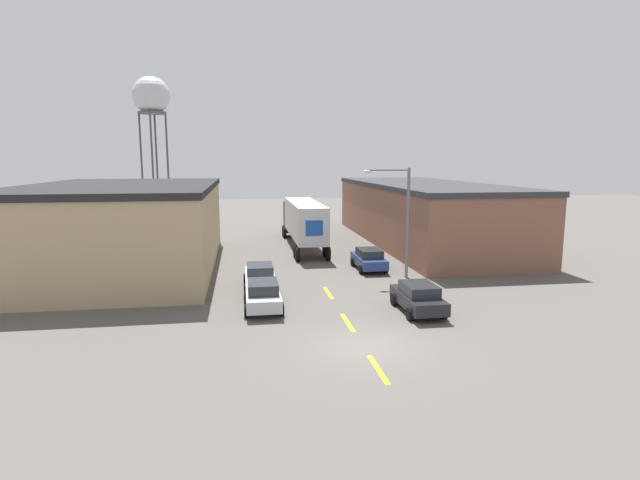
# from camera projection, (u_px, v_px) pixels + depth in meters

# --- Properties ---
(ground_plane) EXTENTS (160.00, 160.00, 0.00)m
(ground_plane) POSITION_uv_depth(u_px,v_px,m) (363.00, 347.00, 20.48)
(ground_plane) COLOR #56514C
(road_centerline) EXTENTS (0.20, 13.37, 0.01)m
(road_centerline) POSITION_uv_depth(u_px,v_px,m) (348.00, 322.00, 23.53)
(road_centerline) COLOR yellow
(road_centerline) RESTS_ON ground_plane
(warehouse_left) EXTENTS (12.47, 20.92, 5.93)m
(warehouse_left) POSITION_uv_depth(u_px,v_px,m) (124.00, 226.00, 35.12)
(warehouse_left) COLOR tan
(warehouse_left) RESTS_ON ground_plane
(warehouse_right) EXTENTS (9.79, 28.00, 5.53)m
(warehouse_right) POSITION_uv_depth(u_px,v_px,m) (422.00, 213.00, 46.22)
(warehouse_right) COLOR brown
(warehouse_right) RESTS_ON ground_plane
(semi_truck) EXTENTS (2.64, 14.66, 4.07)m
(semi_truck) POSITION_uv_depth(u_px,v_px,m) (303.00, 219.00, 43.68)
(semi_truck) COLOR black
(semi_truck) RESTS_ON ground_plane
(parked_car_right_near) EXTENTS (1.94, 4.13, 1.48)m
(parked_car_right_near) POSITION_uv_depth(u_px,v_px,m) (418.00, 297.00, 25.06)
(parked_car_right_near) COLOR black
(parked_car_right_near) RESTS_ON ground_plane
(parked_car_left_near) EXTENTS (1.94, 4.13, 1.48)m
(parked_car_left_near) POSITION_uv_depth(u_px,v_px,m) (263.00, 295.00, 25.52)
(parked_car_left_near) COLOR #B2B2B7
(parked_car_left_near) RESTS_ON ground_plane
(parked_car_left_far) EXTENTS (1.94, 4.13, 1.48)m
(parked_car_left_far) POSITION_uv_depth(u_px,v_px,m) (260.00, 276.00, 29.63)
(parked_car_left_far) COLOR silver
(parked_car_left_far) RESTS_ON ground_plane
(parked_car_right_mid) EXTENTS (1.94, 4.13, 1.48)m
(parked_car_right_mid) POSITION_uv_depth(u_px,v_px,m) (369.00, 259.00, 34.77)
(parked_car_right_mid) COLOR navy
(parked_car_right_mid) RESTS_ON ground_plane
(water_tower) EXTENTS (5.28, 5.28, 19.41)m
(water_tower) POSITION_uv_depth(u_px,v_px,m) (151.00, 98.00, 71.63)
(water_tower) COLOR #47474C
(water_tower) RESTS_ON ground_plane
(street_lamp) EXTENTS (3.10, 0.32, 7.11)m
(street_lamp) POSITION_uv_depth(u_px,v_px,m) (402.00, 213.00, 31.86)
(street_lamp) COLOR slate
(street_lamp) RESTS_ON ground_plane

